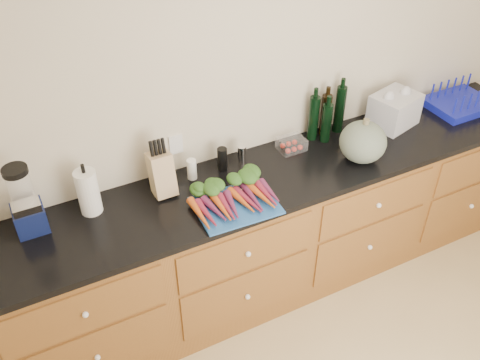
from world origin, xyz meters
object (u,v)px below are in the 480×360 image
carrots (232,196)px  squash (363,142)px  tomato_box (291,144)px  dish_rack (460,102)px  paper_towel (88,192)px  cutting_board (236,205)px  blender_appliance (25,204)px  knife_block (162,174)px

carrots → squash: squash is taller
tomato_box → dish_rack: 1.32m
paper_towel → tomato_box: bearing=0.5°
cutting_board → blender_appliance: 1.08m
tomato_box → squash: bearing=-41.6°
blender_appliance → knife_block: size_ratio=1.59×
tomato_box → knife_block: bearing=-178.0°
cutting_board → tomato_box: size_ratio=2.71×
cutting_board → tomato_box: tomato_box is taller
squash → cutting_board: bearing=-176.9°
carrots → paper_towel: (-0.71, 0.28, 0.09)m
paper_towel → dish_rack: (2.58, -0.08, -0.09)m
dish_rack → carrots: bearing=-174.0°
cutting_board → carrots: 0.06m
paper_towel → dish_rack: paper_towel is taller
carrots → squash: bearing=0.1°
blender_appliance → dish_rack: size_ratio=0.92×
squash → paper_towel: 1.60m
knife_block → squash: bearing=-12.1°
squash → dish_rack: 1.02m
knife_block → tomato_box: size_ratio=1.52×
blender_appliance → dish_rack: blender_appliance is taller
squash → tomato_box: bearing=138.4°
blender_appliance → knife_block: 0.71m
carrots → knife_block: 0.41m
tomato_box → paper_towel: bearing=-179.5°
cutting_board → paper_towel: (-0.71, 0.32, 0.12)m
paper_towel → dish_rack: 2.58m
squash → blender_appliance: bearing=171.8°
blender_appliance → paper_towel: bearing=0.4°
paper_towel → tomato_box: size_ratio=1.60×
knife_block → blender_appliance: bearing=178.6°
paper_towel → knife_block: (0.40, -0.02, -0.01)m
carrots → paper_towel: size_ratio=1.79×
cutting_board → carrots: carrots is taller
cutting_board → paper_towel: 0.79m
knife_block → tomato_box: (0.86, 0.03, -0.09)m
blender_appliance → tomato_box: blender_appliance is taller
cutting_board → carrots: (0.00, 0.04, 0.03)m
carrots → dish_rack: bearing=6.0°
blender_appliance → tomato_box: size_ratio=2.41×
squash → blender_appliance: blender_appliance is taller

